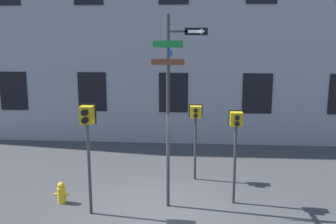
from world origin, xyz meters
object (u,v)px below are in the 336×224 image
at_px(street_sign_pole, 171,97).
at_px(pedestrian_signal_right, 236,132).
at_px(pedestrian_signal_across, 196,121).
at_px(fire_hydrant, 61,193).
at_px(pedestrian_signal_left, 88,129).

height_order(street_sign_pole, pedestrian_signal_right, street_sign_pole).
relative_size(pedestrian_signal_across, fire_hydrant, 4.08).
relative_size(pedestrian_signal_left, pedestrian_signal_across, 1.18).
bearing_deg(street_sign_pole, pedestrian_signal_right, 10.67).
height_order(pedestrian_signal_left, pedestrian_signal_across, pedestrian_signal_left).
height_order(street_sign_pole, pedestrian_signal_across, street_sign_pole).
distance_m(street_sign_pole, pedestrian_signal_across, 2.33).
bearing_deg(pedestrian_signal_across, fire_hydrant, -150.99).
bearing_deg(street_sign_pole, pedestrian_signal_left, -163.71).
bearing_deg(street_sign_pole, pedestrian_signal_across, 72.32).
xyz_separation_m(pedestrian_signal_left, pedestrian_signal_right, (3.68, 0.90, -0.23)).
xyz_separation_m(pedestrian_signal_left, pedestrian_signal_across, (2.63, 2.57, -0.33)).
relative_size(pedestrian_signal_right, pedestrian_signal_across, 1.06).
xyz_separation_m(pedestrian_signal_right, pedestrian_signal_across, (-1.05, 1.66, -0.09)).
xyz_separation_m(street_sign_pole, fire_hydrant, (-2.97, -0.01, -2.66)).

